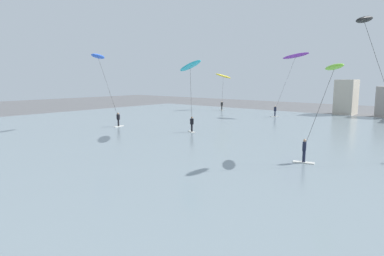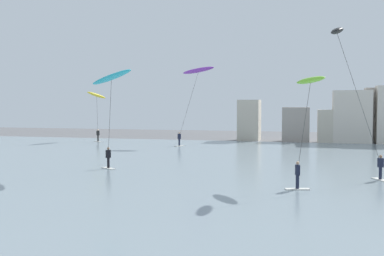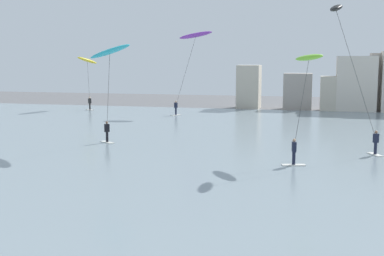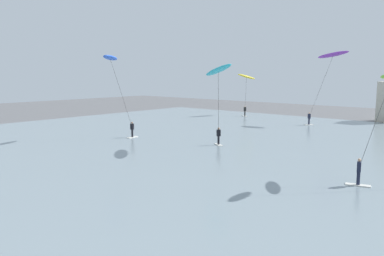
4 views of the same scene
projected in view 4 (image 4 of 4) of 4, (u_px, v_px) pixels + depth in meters
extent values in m
cube|color=gray|center=(347.00, 159.00, 30.32)|extent=(84.00, 52.00, 0.10)
cube|color=silver|center=(358.00, 185.00, 22.93)|extent=(1.47, 0.79, 0.06)
cylinder|color=#191E33|center=(358.00, 178.00, 22.87)|extent=(0.20, 0.20, 0.78)
cube|color=#191E33|center=(359.00, 167.00, 22.78)|extent=(0.30, 0.39, 0.60)
sphere|color=tan|center=(359.00, 160.00, 22.72)|extent=(0.20, 0.20, 0.20)
cylinder|color=#333333|center=(376.00, 122.00, 23.34)|extent=(0.70, 3.09, 5.24)
cube|color=silver|center=(309.00, 125.00, 50.05)|extent=(1.03, 1.45, 0.06)
cylinder|color=#191E33|center=(309.00, 122.00, 49.99)|extent=(0.20, 0.20, 0.78)
cube|color=#191E33|center=(309.00, 116.00, 49.90)|extent=(0.40, 0.35, 0.60)
sphere|color=tan|center=(309.00, 113.00, 49.84)|extent=(0.20, 0.20, 0.20)
cylinder|color=#333333|center=(321.00, 86.00, 49.87)|extent=(1.67, 2.84, 7.80)
ellipsoid|color=purple|center=(333.00, 55.00, 49.82)|extent=(3.97, 2.35, 1.39)
cube|color=silver|center=(132.00, 137.00, 40.26)|extent=(0.68, 1.46, 0.06)
cylinder|color=black|center=(132.00, 133.00, 40.20)|extent=(0.20, 0.20, 0.78)
cube|color=black|center=(132.00, 127.00, 40.10)|extent=(0.37, 0.28, 0.60)
sphere|color=#9E7051|center=(132.00, 123.00, 40.05)|extent=(0.20, 0.20, 0.20)
cylinder|color=#333333|center=(121.00, 94.00, 39.32)|extent=(1.07, 1.77, 6.93)
ellipsoid|color=blue|center=(110.00, 58.00, 38.51)|extent=(2.06, 2.78, 0.78)
cube|color=silver|center=(218.00, 145.00, 36.00)|extent=(1.40, 1.16, 0.06)
cylinder|color=black|center=(219.00, 140.00, 35.94)|extent=(0.20, 0.20, 0.78)
cube|color=black|center=(219.00, 133.00, 35.85)|extent=(0.37, 0.40, 0.60)
sphere|color=#9E7051|center=(219.00, 129.00, 35.79)|extent=(0.20, 0.20, 0.20)
cylinder|color=#333333|center=(218.00, 104.00, 34.64)|extent=(0.97, 1.40, 5.66)
ellipsoid|color=#28B2C6|center=(218.00, 70.00, 33.42)|extent=(4.01, 2.55, 1.39)
cube|color=silver|center=(245.00, 116.00, 60.30)|extent=(1.42, 1.12, 0.06)
cylinder|color=black|center=(245.00, 113.00, 60.24)|extent=(0.20, 0.20, 0.78)
cube|color=black|center=(245.00, 109.00, 60.14)|extent=(0.37, 0.40, 0.60)
sphere|color=beige|center=(245.00, 106.00, 60.08)|extent=(0.20, 0.20, 0.20)
cylinder|color=#333333|center=(246.00, 93.00, 60.85)|extent=(1.08, 1.90, 4.89)
ellipsoid|color=yellow|center=(246.00, 77.00, 61.53)|extent=(1.93, 4.01, 1.29)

